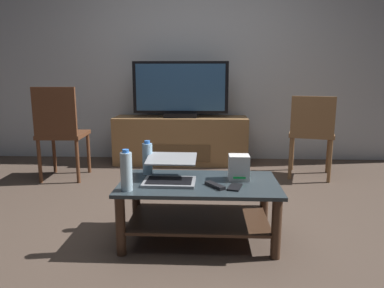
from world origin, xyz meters
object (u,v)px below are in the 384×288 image
(cell_phone, at_px, (235,187))
(tv_remote, at_px, (215,185))
(coffee_table, at_px, (199,200))
(water_bottle_far, at_px, (147,158))
(laptop, at_px, (170,172))
(television, at_px, (180,91))
(dining_chair, at_px, (312,131))
(side_chair, at_px, (60,129))
(router_box, at_px, (239,167))
(water_bottle_near, at_px, (126,171))
(media_cabinet, at_px, (181,140))

(cell_phone, height_order, tv_remote, tv_remote)
(coffee_table, distance_m, water_bottle_far, 0.47)
(cell_phone, bearing_deg, water_bottle_far, 169.45)
(laptop, bearing_deg, coffee_table, -4.10)
(television, distance_m, dining_chair, 1.55)
(dining_chair, distance_m, cell_phone, 1.82)
(side_chair, relative_size, router_box, 5.80)
(water_bottle_near, relative_size, tv_remote, 1.57)
(coffee_table, bearing_deg, router_box, 14.53)
(media_cabinet, distance_m, tv_remote, 2.18)
(television, relative_size, router_box, 6.83)
(coffee_table, distance_m, television, 2.13)
(water_bottle_near, bearing_deg, media_cabinet, 86.08)
(water_bottle_far, distance_m, cell_phone, 0.66)
(dining_chair, xyz_separation_m, water_bottle_far, (-1.48, -1.30, 0.00))
(media_cabinet, bearing_deg, coffee_table, -82.37)
(side_chair, bearing_deg, tv_remote, -41.95)
(router_box, relative_size, water_bottle_near, 0.66)
(water_bottle_near, bearing_deg, laptop, 40.18)
(water_bottle_near, bearing_deg, coffee_table, 23.90)
(water_bottle_near, bearing_deg, dining_chair, 46.98)
(side_chair, bearing_deg, water_bottle_far, -45.85)
(television, height_order, laptop, television)
(coffee_table, bearing_deg, side_chair, 138.26)
(water_bottle_near, bearing_deg, cell_phone, 6.75)
(dining_chair, bearing_deg, water_bottle_near, -133.02)
(television, distance_m, tv_remote, 2.21)
(dining_chair, xyz_separation_m, cell_phone, (-0.90, -1.58, -0.10))
(television, relative_size, side_chair, 1.18)
(media_cabinet, bearing_deg, side_chair, -146.79)
(media_cabinet, bearing_deg, tv_remote, -80.06)
(coffee_table, height_order, side_chair, side_chair)
(media_cabinet, xyz_separation_m, cell_phone, (0.50, -2.15, 0.12))
(coffee_table, height_order, water_bottle_near, water_bottle_near)
(dining_chair, xyz_separation_m, laptop, (-1.31, -1.46, -0.05))
(coffee_table, relative_size, media_cabinet, 0.64)
(television, relative_size, water_bottle_far, 4.78)
(cell_phone, bearing_deg, router_box, 93.93)
(cell_phone, relative_size, tv_remote, 0.88)
(television, xyz_separation_m, tv_remote, (0.38, -2.12, -0.48))
(dining_chair, height_order, router_box, dining_chair)
(media_cabinet, bearing_deg, cell_phone, -76.99)
(laptop, bearing_deg, side_chair, 134.57)
(router_box, height_order, cell_phone, router_box)
(media_cabinet, relative_size, cell_phone, 11.36)
(laptop, bearing_deg, water_bottle_near, -139.82)
(water_bottle_far, bearing_deg, media_cabinet, 87.29)
(cell_phone, distance_m, tv_remote, 0.12)
(television, distance_m, laptop, 2.05)
(media_cabinet, xyz_separation_m, television, (-0.00, -0.02, 0.60))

